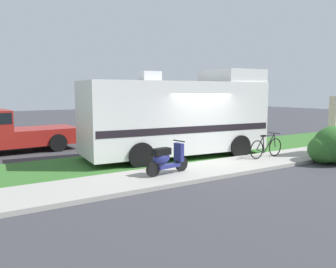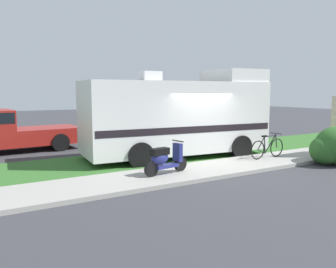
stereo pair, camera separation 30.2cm
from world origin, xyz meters
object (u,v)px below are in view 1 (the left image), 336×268
(pickup_truck_far, at_px, (163,117))
(scooter, at_px, (166,159))
(bottle_green, at_px, (331,145))
(bottle_spare, at_px, (325,147))
(bicycle, at_px, (266,147))
(motorhome_rv, at_px, (178,116))

(pickup_truck_far, bearing_deg, scooter, -121.04)
(bottle_green, distance_m, bottle_spare, 0.76)
(bicycle, bearing_deg, bottle_green, 0.67)
(bottle_spare, bearing_deg, bottle_green, 14.27)
(bicycle, distance_m, pickup_truck_far, 10.20)
(scooter, xyz_separation_m, bottle_green, (8.70, 0.25, -0.35))
(pickup_truck_far, bearing_deg, motorhome_rv, -117.72)
(motorhome_rv, relative_size, bottle_spare, 25.26)
(motorhome_rv, distance_m, bicycle, 3.52)
(motorhome_rv, xyz_separation_m, scooter, (-2.09, -2.48, -1.05))
(motorhome_rv, xyz_separation_m, pickup_truck_far, (4.09, 7.78, -0.66))
(scooter, height_order, bicycle, scooter)
(pickup_truck_far, height_order, bottle_spare, pickup_truck_far)
(bottle_green, xyz_separation_m, bottle_spare, (-0.74, -0.19, 0.02))
(bicycle, height_order, bottle_green, bicycle)
(bicycle, relative_size, bottle_spare, 5.99)
(scooter, bearing_deg, pickup_truck_far, 58.96)
(bottle_green, relative_size, bottle_spare, 0.87)
(bicycle, bearing_deg, scooter, -177.45)
(motorhome_rv, bearing_deg, pickup_truck_far, 62.28)
(scooter, relative_size, bicycle, 0.91)
(motorhome_rv, distance_m, scooter, 3.41)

